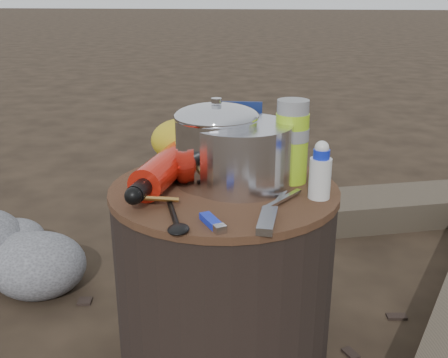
# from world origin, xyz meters

# --- Properties ---
(stump) EXTENTS (0.50, 0.50, 0.46)m
(stump) POSITION_xyz_m (0.00, 0.00, 0.23)
(stump) COLOR black
(stump) RESTS_ON ground
(log_small) EXTENTS (1.33, 0.66, 0.11)m
(log_small) POSITION_xyz_m (0.37, 0.88, 0.06)
(log_small) COLOR #433A2D
(log_small) RESTS_ON ground
(foil_windscreen) EXTENTS (0.23, 0.23, 0.14)m
(foil_windscreen) POSITION_xyz_m (0.03, 0.02, 0.53)
(foil_windscreen) COLOR silver
(foil_windscreen) RESTS_ON stump
(camping_pot) EXTENTS (0.18, 0.18, 0.18)m
(camping_pot) POSITION_xyz_m (-0.02, 0.02, 0.55)
(camping_pot) COLOR silver
(camping_pot) RESTS_ON stump
(fuel_bottle) EXTENTS (0.10, 0.31, 0.07)m
(fuel_bottle) POSITION_xyz_m (-0.13, -0.00, 0.50)
(fuel_bottle) COLOR red
(fuel_bottle) RESTS_ON stump
(thermos) EXTENTS (0.07, 0.07, 0.18)m
(thermos) POSITION_xyz_m (0.14, 0.06, 0.55)
(thermos) COLOR #98CB1D
(thermos) RESTS_ON stump
(travel_mug) EXTENTS (0.07, 0.07, 0.11)m
(travel_mug) POSITION_xyz_m (0.10, 0.15, 0.52)
(travel_mug) COLOR black
(travel_mug) RESTS_ON stump
(stuff_sack) EXTENTS (0.16, 0.13, 0.11)m
(stuff_sack) POSITION_xyz_m (-0.13, 0.17, 0.52)
(stuff_sack) COLOR gold
(stuff_sack) RESTS_ON stump
(food_pouch) EXTENTS (0.12, 0.03, 0.16)m
(food_pouch) POSITION_xyz_m (0.01, 0.17, 0.54)
(food_pouch) COLOR #0C194C
(food_pouch) RESTS_ON stump
(lighter) EXTENTS (0.06, 0.08, 0.01)m
(lighter) POSITION_xyz_m (0.00, -0.20, 0.47)
(lighter) COLOR #1226B9
(lighter) RESTS_ON stump
(multitool) EXTENTS (0.03, 0.11, 0.01)m
(multitool) POSITION_xyz_m (0.11, -0.18, 0.47)
(multitool) COLOR #AFAFB4
(multitool) RESTS_ON stump
(pot_grabber) EXTENTS (0.08, 0.14, 0.01)m
(pot_grabber) POSITION_xyz_m (0.12, -0.08, 0.47)
(pot_grabber) COLOR #AFAFB4
(pot_grabber) RESTS_ON stump
(spork) EXTENTS (0.08, 0.15, 0.01)m
(spork) POSITION_xyz_m (-0.07, -0.17, 0.47)
(spork) COLOR black
(spork) RESTS_ON stump
(squeeze_bottle) EXTENTS (0.05, 0.05, 0.11)m
(squeeze_bottle) POSITION_xyz_m (0.21, -0.04, 0.52)
(squeeze_bottle) COLOR silver
(squeeze_bottle) RESTS_ON stump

